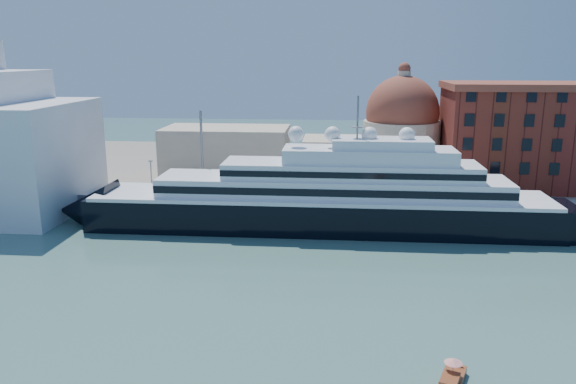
{
  "coord_description": "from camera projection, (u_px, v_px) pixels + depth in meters",
  "views": [
    {
      "loc": [
        6.7,
        -75.75,
        31.13
      ],
      "look_at": [
        -1.43,
        18.0,
        8.04
      ],
      "focal_mm": 35.0,
      "sensor_mm": 36.0,
      "label": 1
    }
  ],
  "objects": [
    {
      "name": "warehouse",
      "position": [
        542.0,
        135.0,
        123.93
      ],
      "size": [
        43.0,
        19.0,
        23.25
      ],
      "color": "maroon",
      "rests_on": "land"
    },
    {
      "name": "land",
      "position": [
        311.0,
        168.0,
        153.6
      ],
      "size": [
        260.0,
        72.0,
        2.0
      ],
      "primitive_type": "cube",
      "color": "slate",
      "rests_on": "ground"
    },
    {
      "name": "ground",
      "position": [
        287.0,
        275.0,
        81.27
      ],
      "size": [
        400.0,
        400.0,
        0.0
      ],
      "primitive_type": "plane",
      "color": "#375F57",
      "rests_on": "ground"
    },
    {
      "name": "lamp_posts",
      "position": [
        238.0,
        165.0,
        111.21
      ],
      "size": [
        120.8,
        2.4,
        18.0
      ],
      "color": "slate",
      "rests_on": "quay"
    },
    {
      "name": "church",
      "position": [
        335.0,
        142.0,
        133.98
      ],
      "size": [
        66.0,
        18.0,
        25.5
      ],
      "color": "beige",
      "rests_on": "land"
    },
    {
      "name": "quay_fence",
      "position": [
        300.0,
        203.0,
        109.08
      ],
      "size": [
        180.0,
        0.1,
        1.2
      ],
      "primitive_type": "cube",
      "color": "slate",
      "rests_on": "quay"
    },
    {
      "name": "superyacht",
      "position": [
        305.0,
        203.0,
        102.25
      ],
      "size": [
        94.83,
        13.15,
        28.34
      ],
      "color": "black",
      "rests_on": "ground"
    },
    {
      "name": "quay",
      "position": [
        302.0,
        206.0,
        113.87
      ],
      "size": [
        180.0,
        10.0,
        2.5
      ],
      "primitive_type": "cube",
      "color": "gray",
      "rests_on": "ground"
    },
    {
      "name": "water_taxi",
      "position": [
        451.0,
        381.0,
        53.74
      ],
      "size": [
        4.04,
        6.31,
        2.85
      ],
      "rotation": [
        0.0,
        0.0,
        -0.37
      ],
      "color": "brown",
      "rests_on": "ground"
    }
  ]
}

